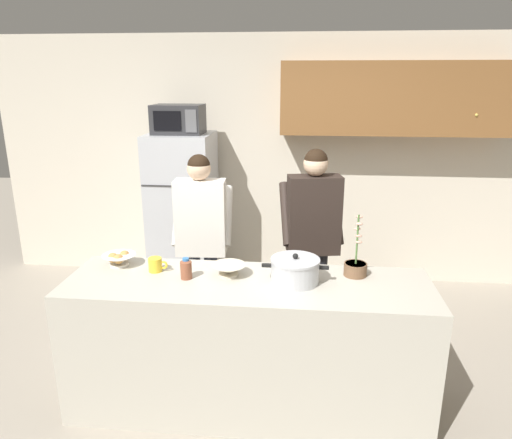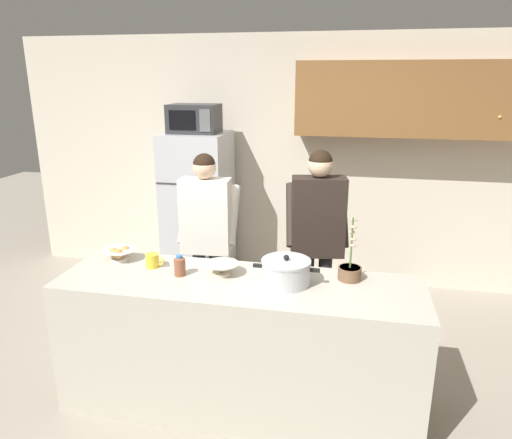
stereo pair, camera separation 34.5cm
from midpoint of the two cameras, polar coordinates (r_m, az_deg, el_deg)
ground_plane at (r=3.51m, az=1.05°, el=-21.35°), size 14.00×14.00×0.00m
back_wall_unit at (r=5.02m, az=8.98°, el=8.38°), size 6.00×0.48×2.60m
kitchen_island at (r=3.25m, az=1.09°, el=-14.97°), size 2.35×0.68×0.92m
refrigerator at (r=4.96m, az=-5.02°, el=0.99°), size 0.64×0.68×1.64m
microwave at (r=4.76m, az=-5.40°, el=12.07°), size 0.48×0.37×0.28m
person_near_pot at (r=3.88m, az=-3.51°, el=-0.89°), size 0.51×0.43×1.60m
person_by_sink at (r=3.79m, az=10.09°, el=-0.96°), size 0.56×0.48×1.65m
cooking_pot at (r=2.99m, az=6.99°, el=-6.38°), size 0.42×0.31×0.19m
coffee_mug at (r=3.27m, az=-9.49°, el=-4.99°), size 0.13×0.09×0.10m
bread_bowl at (r=3.44m, az=-13.46°, el=-4.10°), size 0.23×0.23×0.10m
empty_bowl at (r=3.11m, az=-0.99°, el=-5.98°), size 0.23×0.23×0.08m
bottle_near_edge at (r=3.11m, az=-6.10°, el=-5.62°), size 0.08×0.08×0.14m
potted_orchid at (r=3.13m, az=14.45°, el=-6.01°), size 0.15×0.15×0.42m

